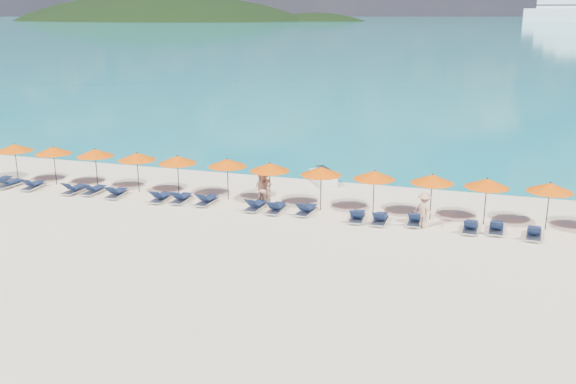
% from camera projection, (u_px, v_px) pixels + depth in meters
% --- Properties ---
extents(ground, '(1400.00, 1400.00, 0.00)m').
position_uv_depth(ground, '(268.00, 235.00, 28.75)').
color(ground, beige).
extents(sea, '(1600.00, 1300.00, 0.01)m').
position_uv_depth(sea, '(488.00, 20.00, 633.97)').
color(sea, '#1FA9B2').
rests_on(sea, ground).
extents(headland_main, '(374.00, 242.00, 126.50)m').
position_uv_depth(headland_main, '(161.00, 61.00, 621.47)').
color(headland_main, black).
rests_on(headland_main, ground).
extents(headland_small, '(162.00, 126.00, 85.50)m').
position_uv_depth(headland_small, '(315.00, 60.00, 595.41)').
color(headland_small, black).
rests_on(headland_small, ground).
extents(jetski, '(2.16, 2.63, 0.90)m').
position_uv_depth(jetski, '(323.00, 177.00, 37.32)').
color(jetski, silver).
rests_on(jetski, ground).
extents(beachgoer_a, '(0.65, 0.44, 1.73)m').
position_uv_depth(beachgoer_a, '(266.00, 189.00, 32.95)').
color(beachgoer_a, tan).
rests_on(beachgoer_a, ground).
extents(beachgoer_b, '(0.91, 0.57, 1.78)m').
position_uv_depth(beachgoer_b, '(262.00, 190.00, 32.62)').
color(beachgoer_b, tan).
rests_on(beachgoer_b, ground).
extents(beachgoer_c, '(1.20, 0.99, 1.69)m').
position_uv_depth(beachgoer_c, '(424.00, 210.00, 29.53)').
color(beachgoer_c, tan).
rests_on(beachgoer_c, ground).
extents(umbrella_0, '(2.10, 2.10, 2.28)m').
position_uv_depth(umbrella_0, '(14.00, 148.00, 37.29)').
color(umbrella_0, black).
rests_on(umbrella_0, ground).
extents(umbrella_1, '(2.10, 2.10, 2.28)m').
position_uv_depth(umbrella_1, '(53.00, 150.00, 36.56)').
color(umbrella_1, black).
rests_on(umbrella_1, ground).
extents(umbrella_2, '(2.10, 2.10, 2.28)m').
position_uv_depth(umbrella_2, '(95.00, 153.00, 35.94)').
color(umbrella_2, black).
rests_on(umbrella_2, ground).
extents(umbrella_3, '(2.10, 2.10, 2.28)m').
position_uv_depth(umbrella_3, '(137.00, 157.00, 35.01)').
color(umbrella_3, black).
rests_on(umbrella_3, ground).
extents(umbrella_4, '(2.10, 2.10, 2.28)m').
position_uv_depth(umbrella_4, '(177.00, 160.00, 34.27)').
color(umbrella_4, black).
rests_on(umbrella_4, ground).
extents(umbrella_5, '(2.10, 2.10, 2.28)m').
position_uv_depth(umbrella_5, '(227.00, 163.00, 33.59)').
color(umbrella_5, black).
rests_on(umbrella_5, ground).
extents(umbrella_6, '(2.10, 2.10, 2.28)m').
position_uv_depth(umbrella_6, '(270.00, 167.00, 32.67)').
color(umbrella_6, black).
rests_on(umbrella_6, ground).
extents(umbrella_7, '(2.10, 2.10, 2.28)m').
position_uv_depth(umbrella_7, '(321.00, 171.00, 31.85)').
color(umbrella_7, black).
rests_on(umbrella_7, ground).
extents(umbrella_8, '(2.10, 2.10, 2.28)m').
position_uv_depth(umbrella_8, '(374.00, 175.00, 31.08)').
color(umbrella_8, black).
rests_on(umbrella_8, ground).
extents(umbrella_9, '(2.10, 2.10, 2.28)m').
position_uv_depth(umbrella_9, '(432.00, 179.00, 30.38)').
color(umbrella_9, black).
rests_on(umbrella_9, ground).
extents(umbrella_10, '(2.10, 2.10, 2.28)m').
position_uv_depth(umbrella_10, '(487.00, 183.00, 29.66)').
color(umbrella_10, black).
rests_on(umbrella_10, ground).
extents(umbrella_11, '(2.10, 2.10, 2.28)m').
position_uv_depth(umbrella_11, '(550.00, 187.00, 28.93)').
color(umbrella_11, black).
rests_on(umbrella_11, ground).
extents(lounger_1, '(0.76, 1.75, 0.66)m').
position_uv_depth(lounger_1, '(9.00, 183.00, 36.44)').
color(lounger_1, silver).
rests_on(lounger_1, ground).
extents(lounger_2, '(0.79, 1.76, 0.66)m').
position_uv_depth(lounger_2, '(33.00, 185.00, 36.06)').
color(lounger_2, silver).
rests_on(lounger_2, ground).
extents(lounger_3, '(0.68, 1.72, 0.66)m').
position_uv_depth(lounger_3, '(75.00, 189.00, 35.27)').
color(lounger_3, silver).
rests_on(lounger_3, ground).
extents(lounger_4, '(0.67, 1.72, 0.66)m').
position_uv_depth(lounger_4, '(94.00, 190.00, 35.12)').
color(lounger_4, silver).
rests_on(lounger_4, ground).
extents(lounger_5, '(0.77, 1.75, 0.66)m').
position_uv_depth(lounger_5, '(116.00, 193.00, 34.55)').
color(lounger_5, silver).
rests_on(lounger_5, ground).
extents(lounger_6, '(0.67, 1.72, 0.66)m').
position_uv_depth(lounger_6, '(161.00, 197.00, 33.74)').
color(lounger_6, silver).
rests_on(lounger_6, ground).
extents(lounger_7, '(0.66, 1.71, 0.66)m').
position_uv_depth(lounger_7, '(181.00, 198.00, 33.59)').
color(lounger_7, silver).
rests_on(lounger_7, ground).
extents(lounger_8, '(0.72, 1.73, 0.66)m').
position_uv_depth(lounger_8, '(207.00, 200.00, 33.23)').
color(lounger_8, silver).
rests_on(lounger_8, ground).
extents(lounger_9, '(0.79, 1.75, 0.66)m').
position_uv_depth(lounger_9, '(256.00, 205.00, 32.31)').
color(lounger_9, silver).
rests_on(lounger_9, ground).
extents(lounger_10, '(0.63, 1.70, 0.66)m').
position_uv_depth(lounger_10, '(276.00, 208.00, 31.92)').
color(lounger_10, silver).
rests_on(lounger_10, ground).
extents(lounger_11, '(0.77, 1.75, 0.66)m').
position_uv_depth(lounger_11, '(306.00, 210.00, 31.63)').
color(lounger_11, silver).
rests_on(lounger_11, ground).
extents(lounger_12, '(0.73, 1.74, 0.66)m').
position_uv_depth(lounger_12, '(357.00, 216.00, 30.60)').
color(lounger_12, silver).
rests_on(lounger_12, ground).
extents(lounger_13, '(0.65, 1.71, 0.66)m').
position_uv_depth(lounger_13, '(380.00, 219.00, 30.27)').
color(lounger_13, silver).
rests_on(lounger_13, ground).
extents(lounger_14, '(0.63, 1.70, 0.66)m').
position_uv_depth(lounger_14, '(415.00, 220.00, 30.12)').
color(lounger_14, silver).
rests_on(lounger_14, ground).
extents(lounger_15, '(0.69, 1.72, 0.66)m').
position_uv_depth(lounger_15, '(471.00, 227.00, 29.11)').
color(lounger_15, silver).
rests_on(lounger_15, ground).
extents(lounger_16, '(0.66, 1.71, 0.66)m').
position_uv_depth(lounger_16, '(496.00, 228.00, 29.02)').
color(lounger_16, silver).
rests_on(lounger_16, ground).
extents(lounger_17, '(0.76, 1.74, 0.66)m').
position_uv_depth(lounger_17, '(534.00, 233.00, 28.30)').
color(lounger_17, silver).
rests_on(lounger_17, ground).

